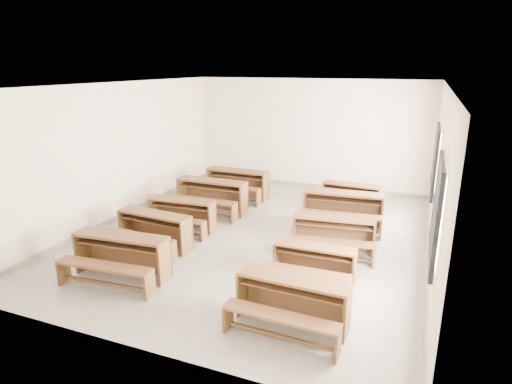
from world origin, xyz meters
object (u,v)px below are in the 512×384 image
at_px(desk_set_5, 291,299).
at_px(desk_set_9, 351,195).
at_px(desk_set_6, 314,261).
at_px(desk_set_0, 120,253).
at_px(desk_set_8, 343,207).
at_px(desk_set_1, 153,228).
at_px(desk_set_4, 237,182).
at_px(desk_set_2, 181,212).
at_px(desk_set_7, 333,232).
at_px(desk_set_3, 211,194).

height_order(desk_set_5, desk_set_9, desk_set_5).
height_order(desk_set_6, desk_set_9, desk_set_9).
distance_m(desk_set_0, desk_set_8, 4.97).
distance_m(desk_set_1, desk_set_4, 3.73).
xyz_separation_m(desk_set_2, desk_set_6, (3.37, -1.25, -0.04)).
xyz_separation_m(desk_set_2, desk_set_4, (0.18, 2.66, 0.05)).
height_order(desk_set_1, desk_set_5, desk_set_5).
bearing_deg(desk_set_7, desk_set_1, -168.80).
relative_size(desk_set_1, desk_set_7, 0.98).
xyz_separation_m(desk_set_0, desk_set_6, (3.16, 1.10, -0.08)).
xyz_separation_m(desk_set_5, desk_set_9, (-0.09, 5.48, -0.04)).
height_order(desk_set_3, desk_set_4, desk_set_3).
xyz_separation_m(desk_set_0, desk_set_7, (3.22, 2.39, -0.02)).
height_order(desk_set_2, desk_set_7, desk_set_7).
xyz_separation_m(desk_set_3, desk_set_5, (3.34, -3.99, -0.05)).
bearing_deg(desk_set_7, desk_set_2, 174.03).
height_order(desk_set_3, desk_set_8, desk_set_3).
relative_size(desk_set_4, desk_set_6, 1.24).
bearing_deg(desk_set_2, desk_set_9, 36.68).
distance_m(desk_set_4, desk_set_8, 3.37).
distance_m(desk_set_1, desk_set_8, 4.23).
bearing_deg(desk_set_0, desk_set_7, 32.18).
distance_m(desk_set_2, desk_set_5, 4.32).
bearing_deg(desk_set_9, desk_set_2, -136.26).
xyz_separation_m(desk_set_0, desk_set_5, (3.19, -0.31, -0.02)).
bearing_deg(desk_set_2, desk_set_6, -24.15).
relative_size(desk_set_5, desk_set_8, 0.89).
bearing_deg(desk_set_6, desk_set_1, 176.16).
distance_m(desk_set_2, desk_set_3, 1.34).
bearing_deg(desk_set_9, desk_set_6, -85.90).
bearing_deg(desk_set_1, desk_set_9, 54.22).
bearing_deg(desk_set_8, desk_set_6, -93.60).
relative_size(desk_set_2, desk_set_4, 0.90).
distance_m(desk_set_8, desk_set_9, 1.31).
xyz_separation_m(desk_set_4, desk_set_6, (3.19, -3.91, -0.09)).
bearing_deg(desk_set_2, desk_set_0, -88.60).
bearing_deg(desk_set_3, desk_set_0, -87.18).
distance_m(desk_set_1, desk_set_9, 5.11).
bearing_deg(desk_set_5, desk_set_8, 93.08).
bearing_deg(desk_set_7, desk_set_6, -99.42).
bearing_deg(desk_set_8, desk_set_1, -146.45).
xyz_separation_m(desk_set_4, desk_set_9, (3.13, 0.16, -0.07)).
bearing_deg(desk_set_5, desk_set_7, 91.68).
bearing_deg(desk_set_0, desk_set_6, 14.69).
distance_m(desk_set_0, desk_set_9, 6.03).
relative_size(desk_set_3, desk_set_6, 1.29).
height_order(desk_set_0, desk_set_6, desk_set_0).
relative_size(desk_set_1, desk_set_4, 0.95).
bearing_deg(desk_set_7, desk_set_8, 86.63).
height_order(desk_set_1, desk_set_2, desk_set_1).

